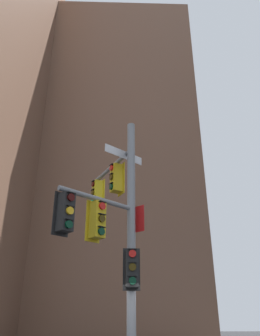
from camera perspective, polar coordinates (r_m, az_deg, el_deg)
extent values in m
cube|color=brown|center=(38.54, -3.81, -0.95)|extent=(17.47, 17.47, 33.84)
cylinder|color=gray|center=(10.11, 0.20, -11.56)|extent=(0.25, 0.25, 7.67)
cylinder|color=gray|center=(12.37, -3.19, 0.08)|extent=(1.49, 2.86, 0.14)
cylinder|color=gray|center=(9.54, -5.39, -5.23)|extent=(2.00, 1.82, 0.14)
cube|color=gold|center=(11.82, -1.47, -1.91)|extent=(0.24, 0.44, 1.14)
cube|color=gold|center=(11.74, -2.30, -1.75)|extent=(0.45, 0.45, 1.00)
cylinder|color=red|center=(11.81, -3.15, 0.00)|extent=(0.14, 0.21, 0.20)
cube|color=black|center=(11.85, -3.16, 0.53)|extent=(0.16, 0.23, 0.02)
cylinder|color=#3C2C06|center=(11.66, -3.18, -1.57)|extent=(0.14, 0.21, 0.20)
cube|color=black|center=(11.71, -3.20, -1.02)|extent=(0.16, 0.23, 0.02)
cylinder|color=#06311C|center=(11.53, -3.22, -3.17)|extent=(0.14, 0.21, 0.20)
cube|color=black|center=(11.58, -3.24, -2.61)|extent=(0.16, 0.23, 0.02)
cube|color=yellow|center=(13.27, -4.76, -4.42)|extent=(0.24, 0.44, 1.14)
cube|color=yellow|center=(13.21, -5.51, -4.28)|extent=(0.45, 0.45, 1.00)
cylinder|color=#360605|center=(13.26, -6.25, -2.72)|extent=(0.14, 0.21, 0.20)
cube|color=black|center=(13.30, -6.25, -2.23)|extent=(0.16, 0.23, 0.02)
cylinder|color=#3C2C06|center=(13.14, -6.32, -4.14)|extent=(0.14, 0.21, 0.20)
cube|color=black|center=(13.18, -6.32, -3.64)|extent=(0.16, 0.23, 0.02)
cylinder|color=#19C672|center=(13.02, -6.39, -5.58)|extent=(0.14, 0.21, 0.20)
cube|color=black|center=(13.06, -6.39, -5.08)|extent=(0.16, 0.23, 0.02)
cube|color=gold|center=(9.51, -6.25, -8.91)|extent=(0.38, 0.34, 1.14)
cube|color=gold|center=(9.36, -5.53, -8.70)|extent=(0.48, 0.48, 1.00)
cylinder|color=red|center=(9.31, -4.67, -6.40)|extent=(0.19, 0.18, 0.20)
cube|color=black|center=(9.35, -4.62, -5.69)|extent=(0.21, 0.20, 0.02)
cylinder|color=#3C2C06|center=(9.21, -4.75, -8.47)|extent=(0.19, 0.18, 0.20)
cube|color=black|center=(9.24, -4.70, -7.74)|extent=(0.21, 0.20, 0.02)
cylinder|color=#06311C|center=(9.12, -4.82, -10.58)|extent=(0.19, 0.18, 0.20)
cube|color=black|center=(9.15, -4.77, -9.84)|extent=(0.21, 0.20, 0.02)
cube|color=black|center=(8.95, -11.48, -7.58)|extent=(0.38, 0.34, 1.14)
cube|color=black|center=(8.79, -10.80, -7.33)|extent=(0.48, 0.48, 1.00)
cylinder|color=#360605|center=(8.74, -9.89, -4.88)|extent=(0.19, 0.18, 0.20)
cube|color=black|center=(8.78, -9.81, -4.14)|extent=(0.21, 0.20, 0.02)
cylinder|color=yellow|center=(8.63, -10.05, -7.07)|extent=(0.19, 0.18, 0.20)
cube|color=black|center=(8.66, -9.97, -6.31)|extent=(0.21, 0.20, 0.02)
cylinder|color=#06311C|center=(8.54, -10.23, -9.31)|extent=(0.19, 0.18, 0.20)
cube|color=black|center=(8.56, -10.14, -8.53)|extent=(0.21, 0.20, 0.02)
cube|color=black|center=(9.81, 0.26, -16.63)|extent=(0.48, 0.04, 1.14)
cube|color=black|center=(9.62, 0.34, -16.47)|extent=(0.35, 0.35, 1.00)
cylinder|color=red|center=(9.48, 0.41, -14.21)|extent=(0.20, 0.07, 0.20)
cube|color=black|center=(9.50, 0.41, -13.49)|extent=(0.22, 0.08, 0.02)
cylinder|color=#3C2C06|center=(9.43, 0.42, -16.30)|extent=(0.20, 0.07, 0.20)
cube|color=black|center=(9.44, 0.42, -15.58)|extent=(0.22, 0.08, 0.02)
cylinder|color=#06311C|center=(9.38, 0.43, -18.42)|extent=(0.20, 0.07, 0.20)
cube|color=black|center=(9.39, 0.43, -17.69)|extent=(0.22, 0.08, 0.02)
cube|color=white|center=(11.33, -1.01, 2.24)|extent=(1.24, 1.05, 0.28)
cube|color=#19479E|center=(11.33, -1.01, 2.24)|extent=(1.20, 1.03, 0.24)
cube|color=red|center=(10.42, 1.00, -8.65)|extent=(0.48, 0.45, 0.80)
cube|color=white|center=(10.42, 1.00, -8.65)|extent=(0.45, 0.42, 0.76)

